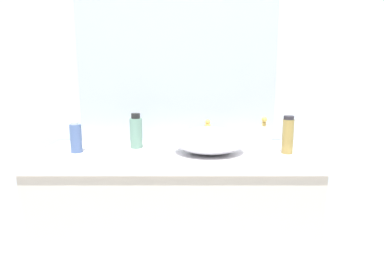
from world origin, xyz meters
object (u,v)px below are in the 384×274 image
object	(u,v)px
soap_dispenser	(263,139)
candle_jar	(99,148)
spray_can	(288,135)
lotion_bottle	(76,138)
sink_basin	(209,140)
perfume_bottle	(136,132)

from	to	relation	value
soap_dispenser	candle_jar	xyz separation A→B (m)	(-0.80, 0.08, -0.06)
spray_can	soap_dispenser	bearing A→B (deg)	-156.62
lotion_bottle	sink_basin	bearing A→B (deg)	-1.37
spray_can	sink_basin	bearing A→B (deg)	179.24
soap_dispenser	candle_jar	bearing A→B (deg)	174.12
lotion_bottle	perfume_bottle	xyz separation A→B (m)	(0.28, 0.10, 0.01)
spray_can	candle_jar	xyz separation A→B (m)	(-0.94, 0.03, -0.07)
spray_can	candle_jar	size ratio (longest dim) A/B	3.35
lotion_bottle	perfume_bottle	world-z (taller)	perfume_bottle
candle_jar	soap_dispenser	bearing A→B (deg)	-5.88
sink_basin	spray_can	world-z (taller)	spray_can
lotion_bottle	spray_can	bearing A→B (deg)	-1.14
soap_dispenser	lotion_bottle	world-z (taller)	soap_dispenser
spray_can	candle_jar	world-z (taller)	spray_can
sink_basin	spray_can	distance (m)	0.38
sink_basin	candle_jar	size ratio (longest dim) A/B	6.24
soap_dispenser	lotion_bottle	distance (m)	0.92
soap_dispenser	lotion_bottle	bearing A→B (deg)	175.16
spray_can	lotion_bottle	bearing A→B (deg)	178.86
soap_dispenser	perfume_bottle	world-z (taller)	soap_dispenser
soap_dispenser	lotion_bottle	size ratio (longest dim) A/B	1.23
lotion_bottle	perfume_bottle	bearing A→B (deg)	19.95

